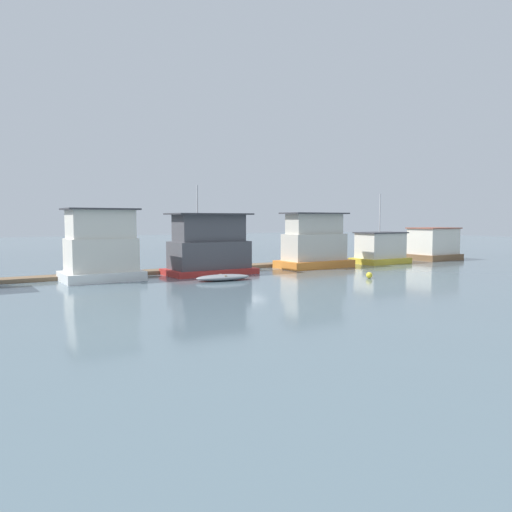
{
  "coord_description": "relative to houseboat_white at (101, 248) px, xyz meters",
  "views": [
    {
      "loc": [
        -22.38,
        -36.25,
        4.51
      ],
      "look_at": [
        0.0,
        -1.0,
        1.4
      ],
      "focal_mm": 35.0,
      "sensor_mm": 36.0,
      "label": 1
    }
  ],
  "objects": [
    {
      "name": "houseboat_brown",
      "position": [
        36.15,
        -0.82,
        -0.71
      ],
      "size": [
        5.28,
        4.04,
        3.56
      ],
      "color": "brown",
      "rests_on": "ground_plane"
    },
    {
      "name": "dinghy_grey",
      "position": [
        7.49,
        -4.84,
        -2.18
      ],
      "size": [
        4.26,
        2.02,
        0.46
      ],
      "color": "gray",
      "rests_on": "ground_plane"
    },
    {
      "name": "ground_plane",
      "position": [
        12.46,
        -0.52,
        -2.41
      ],
      "size": [
        200.0,
        200.0,
        0.0
      ],
      "primitive_type": "plane",
      "color": "slate"
    },
    {
      "name": "dock_walkway",
      "position": [
        12.46,
        2.35,
        -2.26
      ],
      "size": [
        59.6,
        1.74,
        0.3
      ],
      "primitive_type": "cube",
      "color": "brown",
      "rests_on": "ground_plane"
    },
    {
      "name": "houseboat_orange",
      "position": [
        19.41,
        -0.68,
        -0.22
      ],
      "size": [
        6.87,
        3.69,
        5.09
      ],
      "color": "orange",
      "rests_on": "ground_plane"
    },
    {
      "name": "buoy_yellow",
      "position": [
        17.55,
        -9.58,
        -2.18
      ],
      "size": [
        0.47,
        0.47,
        0.47
      ],
      "primitive_type": "sphere",
      "color": "yellow",
      "rests_on": "ground_plane"
    },
    {
      "name": "mooring_post_near_right",
      "position": [
        36.05,
        1.23,
        -1.79
      ],
      "size": [
        0.2,
        0.2,
        1.24
      ],
      "primitive_type": "cylinder",
      "color": "brown",
      "rests_on": "ground_plane"
    },
    {
      "name": "houseboat_white",
      "position": [
        0.0,
        0.0,
        0.0
      ],
      "size": [
        5.56,
        3.99,
        5.28
      ],
      "color": "white",
      "rests_on": "ground_plane"
    },
    {
      "name": "houseboat_red",
      "position": [
        8.69,
        -0.33,
        -0.21
      ],
      "size": [
        7.17,
        4.1,
        7.22
      ],
      "color": "red",
      "rests_on": "ground_plane"
    },
    {
      "name": "houseboat_yellow",
      "position": [
        27.92,
        -0.83,
        -0.92
      ],
      "size": [
        5.43,
        3.56,
        7.04
      ],
      "color": "gold",
      "rests_on": "ground_plane"
    }
  ]
}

